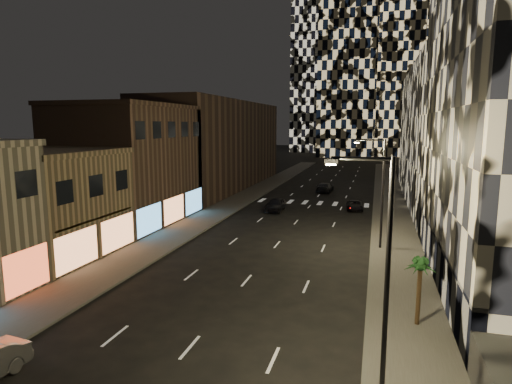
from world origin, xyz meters
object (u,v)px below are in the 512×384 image
Objects in this scene: streetlight_near at (381,258)px; car_dark_rightlane at (355,205)px; streetlight_far at (380,186)px; car_dark_midlane at (276,205)px; car_dark_oncoming at (325,187)px; palm_tree at (420,269)px.

streetlight_near is 2.21× the size of car_dark_rightlane.
car_dark_midlane is (-11.83, 13.21, -4.57)m from streetlight_far.
streetlight_far is 1.95× the size of car_dark_midlane.
streetlight_near is at bearing -70.36° from car_dark_midlane.
streetlight_near is at bearing 102.90° from car_dark_oncoming.
streetlight_far is at bearing -48.12° from car_dark_midlane.
streetlight_far reaches higher than car_dark_oncoming.
streetlight_near is 1.78× the size of car_dark_oncoming.
streetlight_near reaches higher than car_dark_rightlane.
car_dark_rightlane is at bearing 19.74° from car_dark_midlane.
streetlight_near reaches higher than car_dark_oncoming.
car_dark_midlane is 1.30× the size of palm_tree.
palm_tree is at bearing -81.74° from streetlight_far.
streetlight_near is 20.00m from streetlight_far.
car_dark_rightlane is at bearing 98.81° from palm_tree.
car_dark_oncoming is at bearing 104.86° from streetlight_far.
car_dark_oncoming is 14.11m from car_dark_rightlane.
car_dark_midlane is at bearing -165.56° from car_dark_rightlane.
car_dark_midlane is 1.13× the size of car_dark_rightlane.
streetlight_far reaches higher than car_dark_rightlane.
palm_tree is at bearing -62.91° from car_dark_midlane.
streetlight_near is at bearing -108.32° from palm_tree.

